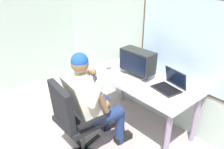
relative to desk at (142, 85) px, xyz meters
The scene contains 8 objects.
wall_rear 0.80m from the desk, 58.95° to the left, with size 5.11×0.08×2.59m.
desk is the anchor object (origin of this frame).
office_chair 0.99m from the desk, 98.73° to the right, with size 0.62×0.59×0.96m.
person_seated 0.74m from the desk, 99.91° to the right, with size 0.55×0.81×1.27m.
crt_monitor 0.32m from the desk, behind, with size 0.47×0.23×0.36m.
laptop 0.42m from the desk, ahead, with size 0.36×0.33×0.23m.
wine_glass 0.56m from the desk, 163.05° to the right, with size 0.08×0.08×0.12m.
desk_speaker 0.50m from the desk, 161.55° to the left, with size 0.09×0.10×0.20m.
Camera 1 is at (1.50, -0.14, 2.10)m, focal length 36.95 mm.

